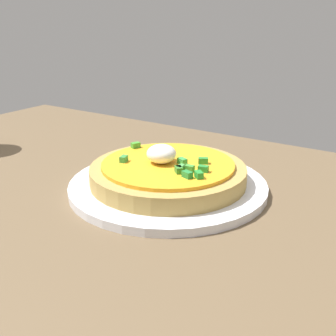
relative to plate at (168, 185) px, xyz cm
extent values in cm
cube|color=brown|center=(5.21, 14.20, -1.67)|extent=(105.89, 86.99, 2.23)
cylinder|color=white|center=(0.00, 0.00, 0.00)|extent=(26.98, 26.98, 1.11)
cylinder|color=tan|center=(0.00, 0.00, 1.71)|extent=(21.19, 21.19, 2.30)
cylinder|color=orange|center=(0.00, 0.00, 3.10)|extent=(17.97, 17.97, 0.48)
ellipsoid|color=white|center=(0.75, 0.48, 4.60)|extent=(3.98, 3.98, 2.52)
cube|color=green|center=(-1.90, -0.56, 3.74)|extent=(1.48, 1.21, 0.80)
cube|color=#368E3A|center=(5.05, 2.97, 3.74)|extent=(1.12, 1.45, 0.80)
cube|color=#367E2B|center=(-3.19, 2.43, 3.74)|extent=(1.48, 1.46, 0.80)
cube|color=green|center=(-3.13, 1.81, 3.74)|extent=(0.89, 1.33, 0.80)
cube|color=#268E30|center=(-6.16, 2.54, 3.74)|extent=(1.49, 1.44, 0.80)
cube|color=green|center=(-4.02, 1.26, 3.74)|extent=(1.35, 0.92, 0.80)
cube|color=#278336|center=(-4.94, 3.26, 3.74)|extent=(1.47, 1.17, 0.80)
cube|color=#2C8B31|center=(-4.13, -2.28, 3.74)|extent=(1.51, 1.33, 0.80)
cube|color=#278731|center=(-5.63, 0.44, 3.74)|extent=(1.44, 1.09, 0.80)
cube|color=green|center=(7.65, -2.85, 3.74)|extent=(1.23, 1.49, 0.80)
camera|label=1|loc=(-28.92, 44.22, 22.30)|focal=44.60mm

